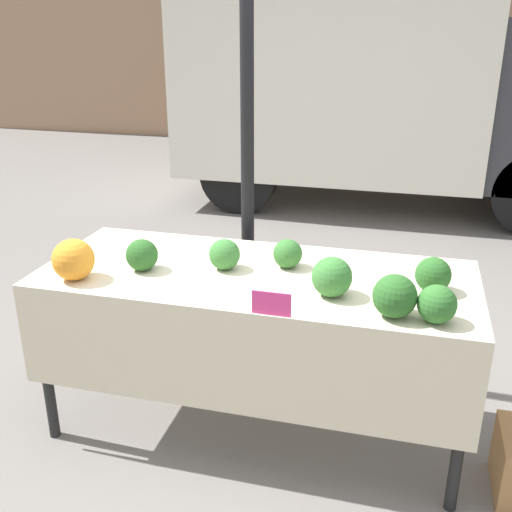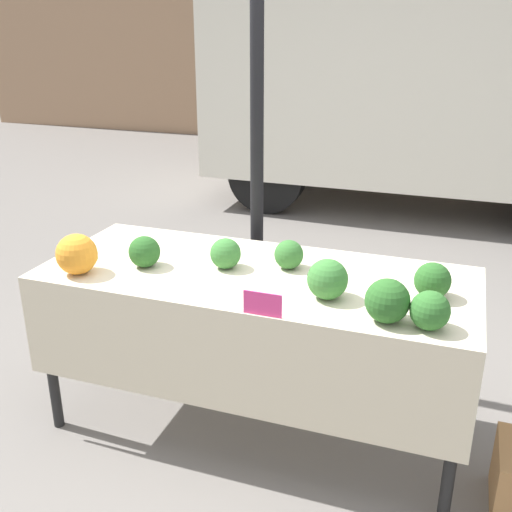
% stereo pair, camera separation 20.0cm
% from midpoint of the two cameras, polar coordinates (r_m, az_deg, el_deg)
% --- Properties ---
extents(ground_plane, '(40.00, 40.00, 0.00)m').
position_cam_midpoint_polar(ground_plane, '(3.10, -1.92, -15.59)').
color(ground_plane, slate).
extents(tent_pole, '(0.07, 0.07, 2.34)m').
position_cam_midpoint_polar(tent_pole, '(3.17, -2.65, 8.67)').
color(tent_pole, black).
rests_on(tent_pole, ground_plane).
extents(parked_truck, '(4.25, 1.87, 2.51)m').
position_cam_midpoint_polar(parked_truck, '(6.59, 10.57, 16.45)').
color(parked_truck, silver).
rests_on(parked_truck, ground_plane).
extents(market_table, '(1.95, 0.80, 0.81)m').
position_cam_midpoint_polar(market_table, '(2.68, -2.49, -4.14)').
color(market_table, beige).
rests_on(market_table, ground_plane).
extents(orange_cauliflower, '(0.18, 0.18, 0.18)m').
position_cam_midpoint_polar(orange_cauliflower, '(2.74, -19.03, -0.35)').
color(orange_cauliflower, orange).
rests_on(orange_cauliflower, market_table).
extents(romanesco_head, '(0.16, 0.16, 0.13)m').
position_cam_midpoint_polar(romanesco_head, '(2.91, -18.94, 0.40)').
color(romanesco_head, '#93B238').
rests_on(romanesco_head, market_table).
extents(broccoli_head_0, '(0.13, 0.13, 0.13)m').
position_cam_midpoint_polar(broccoli_head_0, '(2.72, 0.94, 0.20)').
color(broccoli_head_0, '#336B2D').
rests_on(broccoli_head_0, market_table).
extents(broccoli_head_1, '(0.14, 0.14, 0.14)m').
position_cam_midpoint_polar(broccoli_head_1, '(2.71, -5.13, 0.12)').
color(broccoli_head_1, '#387533').
rests_on(broccoli_head_1, market_table).
extents(broccoli_head_2, '(0.17, 0.17, 0.17)m').
position_cam_midpoint_polar(broccoli_head_2, '(2.30, 10.67, -3.82)').
color(broccoli_head_2, '#285B23').
rests_on(broccoli_head_2, market_table).
extents(broccoli_head_3, '(0.17, 0.17, 0.17)m').
position_cam_midpoint_polar(broccoli_head_3, '(2.44, 4.92, -2.03)').
color(broccoli_head_3, '#387533').
rests_on(broccoli_head_3, market_table).
extents(broccoli_head_4, '(0.15, 0.15, 0.15)m').
position_cam_midpoint_polar(broccoli_head_4, '(2.56, 14.39, -1.78)').
color(broccoli_head_4, '#285B23').
rests_on(broccoli_head_4, market_table).
extents(broccoli_head_5, '(0.15, 0.15, 0.15)m').
position_cam_midpoint_polar(broccoli_head_5, '(2.30, 14.49, -4.51)').
color(broccoli_head_5, '#2D6628').
rests_on(broccoli_head_5, market_table).
extents(broccoli_head_6, '(0.15, 0.15, 0.15)m').
position_cam_midpoint_polar(broccoli_head_6, '(2.76, -12.87, 0.07)').
color(broccoli_head_6, '#285B23').
rests_on(broccoli_head_6, market_table).
extents(price_sign, '(0.15, 0.01, 0.10)m').
position_cam_midpoint_polar(price_sign, '(2.29, -1.03, -4.60)').
color(price_sign, '#E53D84').
rests_on(price_sign, market_table).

